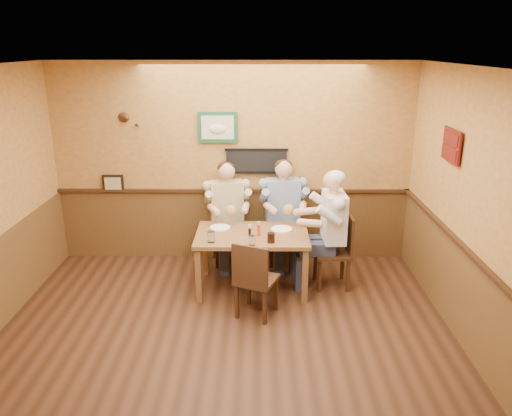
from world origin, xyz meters
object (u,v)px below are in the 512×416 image
at_px(water_glass_mid, 252,240).
at_px(chair_near_side, 257,278).
at_px(chair_back_right, 282,231).
at_px(diner_white_elder, 333,236).
at_px(salt_shaker, 250,228).
at_px(cola_tumbler, 271,238).
at_px(chair_right_end, 332,251).
at_px(chair_back_left, 227,232).
at_px(hot_sauce_bottle, 259,229).
at_px(dining_table, 252,240).
at_px(diner_blue_polo, 283,218).
at_px(water_glass_left, 211,237).
at_px(pepper_shaker, 250,232).
at_px(diner_tan_shirt, 227,219).

bearing_deg(water_glass_mid, chair_near_side, -79.19).
distance_m(chair_back_right, diner_white_elder, 0.97).
xyz_separation_m(chair_back_right, salt_shaker, (-0.45, -0.71, 0.32)).
bearing_deg(water_glass_mid, cola_tumbler, 21.55).
relative_size(diner_white_elder, salt_shaker, 15.91).
bearing_deg(chair_back_right, chair_right_end, -56.72).
bearing_deg(chair_back_left, hot_sauce_bottle, -73.37).
height_order(dining_table, chair_right_end, chair_right_end).
bearing_deg(salt_shaker, chair_back_right, 57.94).
distance_m(diner_blue_polo, water_glass_left, 1.42).
relative_size(water_glass_left, hot_sauce_bottle, 0.82).
relative_size(chair_back_left, diner_blue_polo, 0.68).
height_order(chair_back_left, hot_sauce_bottle, chair_back_left).
bearing_deg(diner_white_elder, water_glass_left, -78.95).
height_order(chair_right_end, diner_white_elder, diner_white_elder).
height_order(chair_back_right, pepper_shaker, chair_back_right).
xyz_separation_m(water_glass_left, water_glass_mid, (0.49, -0.09, -0.01)).
relative_size(chair_right_end, salt_shaker, 11.14).
relative_size(dining_table, chair_back_left, 1.51).
height_order(diner_blue_polo, hot_sauce_bottle, diner_blue_polo).
distance_m(dining_table, cola_tumbler, 0.40).
bearing_deg(diner_tan_shirt, chair_back_right, -10.40).
bearing_deg(dining_table, chair_right_end, 3.89).
relative_size(chair_back_right, salt_shaker, 10.94).
relative_size(dining_table, water_glass_left, 10.49).
height_order(water_glass_left, cola_tumbler, water_glass_left).
xyz_separation_m(chair_right_end, hot_sauce_bottle, (-0.94, -0.15, 0.35)).
bearing_deg(diner_blue_polo, water_glass_mid, -115.73).
distance_m(diner_white_elder, water_glass_mid, 1.12).
distance_m(water_glass_left, cola_tumbler, 0.72).
distance_m(dining_table, chair_back_left, 0.89).
relative_size(chair_right_end, diner_white_elder, 0.70).
distance_m(dining_table, water_glass_mid, 0.41).
relative_size(chair_near_side, water_glass_mid, 7.92).
xyz_separation_m(water_glass_left, salt_shaker, (0.46, 0.38, -0.02)).
relative_size(chair_back_right, diner_blue_polo, 0.70).
bearing_deg(chair_near_side, pepper_shaker, -59.17).
height_order(dining_table, water_glass_mid, water_glass_mid).
bearing_deg(chair_near_side, hot_sauce_bottle, -69.81).
bearing_deg(diner_blue_polo, chair_back_right, 0.00).
bearing_deg(salt_shaker, chair_back_left, 115.13).
bearing_deg(diner_white_elder, chair_back_left, -120.09).
height_order(hot_sauce_bottle, salt_shaker, hot_sauce_bottle).
xyz_separation_m(dining_table, salt_shaker, (-0.03, 0.08, 0.14)).
height_order(dining_table, diner_blue_polo, diner_blue_polo).
xyz_separation_m(chair_near_side, diner_blue_polo, (0.36, 1.46, 0.22)).
bearing_deg(water_glass_left, pepper_shaker, 27.68).
xyz_separation_m(chair_back_left, water_glass_mid, (0.37, -1.18, 0.34)).
xyz_separation_m(chair_right_end, diner_white_elder, (0.00, 0.00, 0.21)).
bearing_deg(diner_blue_polo, diner_tan_shirt, 173.59).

